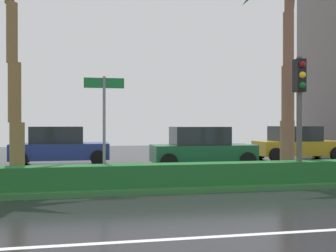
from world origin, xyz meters
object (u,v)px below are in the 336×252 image
street_name_sign (104,115)px  car_in_traffic_third (202,148)px  car_in_traffic_second (59,146)px  car_in_traffic_fourth (297,144)px  traffic_signal_median_right (300,96)px

street_name_sign → car_in_traffic_third: size_ratio=0.70×
street_name_sign → car_in_traffic_second: size_ratio=0.70×
car_in_traffic_third → car_in_traffic_fourth: bearing=24.3°
street_name_sign → car_in_traffic_third: street_name_sign is taller
traffic_signal_median_right → car_in_traffic_second: (-7.23, 8.25, -1.84)m
car_in_traffic_second → car_in_traffic_fourth: same height
street_name_sign → car_in_traffic_fourth: (10.18, 7.87, -1.25)m
car_in_traffic_fourth → traffic_signal_median_right: bearing=-118.6°
car_in_traffic_second → car_in_traffic_third: size_ratio=1.00×
car_in_traffic_fourth → car_in_traffic_third: bearing=-155.7°
car_in_traffic_second → car_in_traffic_third: 6.47m
street_name_sign → car_in_traffic_second: (-1.62, 7.75, -1.25)m
car_in_traffic_third → car_in_traffic_fourth: same height
traffic_signal_median_right → car_in_traffic_fourth: size_ratio=0.85×
car_in_traffic_second → car_in_traffic_fourth: size_ratio=1.00×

